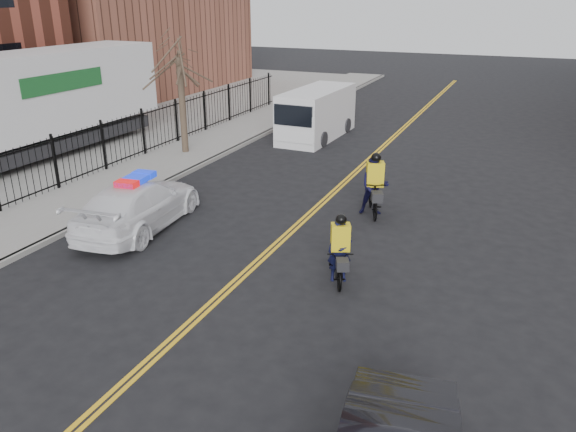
% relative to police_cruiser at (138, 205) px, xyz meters
% --- Properties ---
extents(ground, '(120.00, 120.00, 0.00)m').
position_rel_police_cruiser_xyz_m(ground, '(4.30, -2.47, -0.73)').
color(ground, black).
rests_on(ground, ground).
extents(center_line_left, '(0.10, 60.00, 0.01)m').
position_rel_police_cruiser_xyz_m(center_line_left, '(4.22, 5.53, -0.73)').
color(center_line_left, gold).
rests_on(center_line_left, ground).
extents(center_line_right, '(0.10, 60.00, 0.01)m').
position_rel_police_cruiser_xyz_m(center_line_right, '(4.38, 5.53, -0.73)').
color(center_line_right, gold).
rests_on(center_line_right, ground).
extents(sidewalk, '(3.00, 60.00, 0.15)m').
position_rel_police_cruiser_xyz_m(sidewalk, '(-3.20, 5.53, -0.66)').
color(sidewalk, gray).
rests_on(sidewalk, ground).
extents(curb, '(0.20, 60.00, 0.15)m').
position_rel_police_cruiser_xyz_m(curb, '(-1.70, 5.53, -0.66)').
color(curb, gray).
rests_on(curb, ground).
extents(iron_fence, '(0.12, 28.00, 2.00)m').
position_rel_police_cruiser_xyz_m(iron_fence, '(-4.70, 5.53, 0.27)').
color(iron_fence, black).
rests_on(iron_fence, ground).
extents(street_tree, '(3.20, 3.20, 4.80)m').
position_rel_police_cruiser_xyz_m(street_tree, '(-3.30, 7.53, 2.80)').
color(street_tree, '#392D21').
rests_on(street_tree, sidewalk).
extents(police_cruiser, '(2.59, 5.20, 1.61)m').
position_rel_police_cruiser_xyz_m(police_cruiser, '(0.00, 0.00, 0.00)').
color(police_cruiser, white).
rests_on(police_cruiser, ground).
extents(cargo_van, '(2.30, 5.63, 2.33)m').
position_rel_police_cruiser_xyz_m(cargo_van, '(0.79, 12.72, 0.41)').
color(cargo_van, silver).
rests_on(cargo_van, ground).
extents(semi_trailer, '(3.10, 14.10, 4.37)m').
position_rel_police_cruiser_xyz_m(semi_trailer, '(-8.74, 3.98, 1.75)').
color(semi_trailer, silver).
rests_on(semi_trailer, ground).
extents(cyclist_near, '(1.29, 1.86, 1.73)m').
position_rel_police_cruiser_xyz_m(cyclist_near, '(6.58, -0.79, -0.13)').
color(cyclist_near, black).
rests_on(cyclist_near, ground).
extents(cyclist_far, '(1.28, 2.07, 2.02)m').
position_rel_police_cruiser_xyz_m(cyclist_far, '(6.15, 3.86, 0.07)').
color(cyclist_far, black).
rests_on(cyclist_far, ground).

